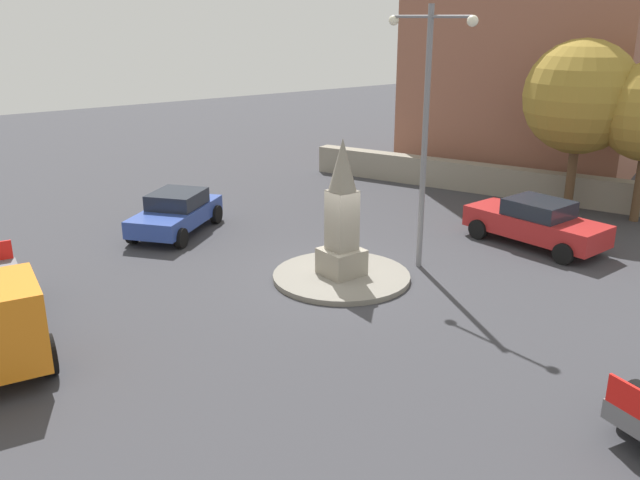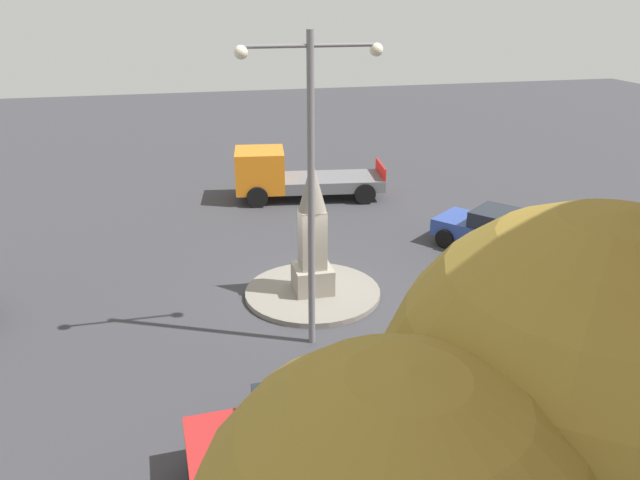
{
  "view_description": "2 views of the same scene",
  "coord_description": "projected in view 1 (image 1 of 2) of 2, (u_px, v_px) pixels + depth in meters",
  "views": [
    {
      "loc": [
        13.41,
        -10.83,
        6.93
      ],
      "look_at": [
        -0.21,
        -0.58,
        1.2
      ],
      "focal_mm": 37.56,
      "sensor_mm": 36.0,
      "label": 1
    },
    {
      "loc": [
        3.3,
        14.99,
        7.85
      ],
      "look_at": [
        -0.32,
        -0.49,
        1.45
      ],
      "focal_mm": 34.19,
      "sensor_mm": 36.0,
      "label": 2
    }
  ],
  "objects": [
    {
      "name": "car_red_parked_right",
      "position": [
        536.0,
        222.0,
        21.0
      ],
      "size": [
        4.47,
        2.06,
        1.49
      ],
      "color": "#B22323",
      "rests_on": "ground"
    },
    {
      "name": "car_blue_waiting",
      "position": [
        176.0,
        212.0,
        22.27
      ],
      "size": [
        3.74,
        4.12,
        1.38
      ],
      "color": "#2D479E",
      "rests_on": "ground"
    },
    {
      "name": "monument",
      "position": [
        342.0,
        216.0,
        17.96
      ],
      "size": [
        1.04,
        1.04,
        3.78
      ],
      "color": "gray",
      "rests_on": "traffic_island"
    },
    {
      "name": "ground_plane",
      "position": [
        341.0,
        279.0,
        18.53
      ],
      "size": [
        80.0,
        80.0,
        0.0
      ],
      "primitive_type": "plane",
      "color": "#38383D"
    },
    {
      "name": "tree_near_wall",
      "position": [
        581.0,
        97.0,
        23.61
      ],
      "size": [
        4.02,
        4.02,
        6.21
      ],
      "color": "brown",
      "rests_on": "ground"
    },
    {
      "name": "streetlamp",
      "position": [
        426.0,
        113.0,
        18.09
      ],
      "size": [
        3.09,
        0.28,
        7.22
      ],
      "color": "slate",
      "rests_on": "ground"
    },
    {
      "name": "stone_boundary_wall",
      "position": [
        483.0,
        178.0,
        27.41
      ],
      "size": [
        14.74,
        6.09,
        1.16
      ],
      "primitive_type": "cube",
      "rotation": [
        0.0,
        0.0,
        3.5
      ],
      "color": "gray",
      "rests_on": "ground"
    },
    {
      "name": "traffic_island",
      "position": [
        341.0,
        276.0,
        18.51
      ],
      "size": [
        3.8,
        3.8,
        0.15
      ],
      "primitive_type": "cylinder",
      "color": "gray",
      "rests_on": "ground"
    },
    {
      "name": "corner_building",
      "position": [
        533.0,
        39.0,
        30.05
      ],
      "size": [
        11.79,
        10.74,
        11.86
      ],
      "primitive_type": "cube",
      "rotation": [
        0.0,
        0.0,
        3.5
      ],
      "color": "#935B47",
      "rests_on": "ground"
    }
  ]
}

